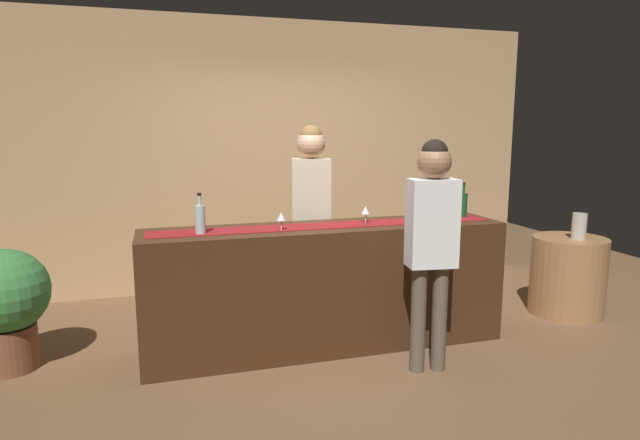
{
  "coord_description": "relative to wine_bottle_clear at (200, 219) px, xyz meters",
  "views": [
    {
      "loc": [
        -1.25,
        -4.01,
        1.76
      ],
      "look_at": [
        -0.05,
        0.0,
        1.05
      ],
      "focal_mm": 30.4,
      "sensor_mm": 36.0,
      "label": 1
    }
  ],
  "objects": [
    {
      "name": "wine_glass_near_customer",
      "position": [
        1.82,
        -0.03,
        -0.01
      ],
      "size": [
        0.07,
        0.07,
        0.14
      ],
      "color": "silver",
      "rests_on": "bar_counter"
    },
    {
      "name": "back_wall",
      "position": [
        0.98,
        1.96,
        0.34
      ],
      "size": [
        6.0,
        0.12,
        2.9
      ],
      "primitive_type": "cube",
      "color": "tan",
      "rests_on": "ground"
    },
    {
      "name": "wine_glass_mid_counter",
      "position": [
        1.31,
        0.07,
        -0.01
      ],
      "size": [
        0.07,
        0.07,
        0.14
      ],
      "color": "silver",
      "rests_on": "bar_counter"
    },
    {
      "name": "vase_on_side_table",
      "position": [
        3.44,
        0.08,
        -0.25
      ],
      "size": [
        0.13,
        0.13,
        0.24
      ],
      "primitive_type": "cylinder",
      "color": "#B7B2A8",
      "rests_on": "round_side_table"
    },
    {
      "name": "counter_runner_cloth",
      "position": [
        0.98,
        0.06,
        -0.11
      ],
      "size": [
        2.74,
        0.28,
        0.01
      ],
      "primitive_type": "cube",
      "color": "maroon",
      "rests_on": "bar_counter"
    },
    {
      "name": "round_side_table",
      "position": [
        3.41,
        0.15,
        -0.74
      ],
      "size": [
        0.68,
        0.68,
        0.74
      ],
      "primitive_type": "cylinder",
      "color": "#996B42",
      "rests_on": "ground"
    },
    {
      "name": "bartender",
      "position": [
        1.02,
        0.64,
        0.01
      ],
      "size": [
        0.38,
        0.27,
        1.78
      ],
      "rotation": [
        0.0,
        0.0,
        2.92
      ],
      "color": "#26262B",
      "rests_on": "ground"
    },
    {
      "name": "bar_counter",
      "position": [
        0.98,
        0.06,
        -0.61
      ],
      "size": [
        2.89,
        0.6,
        1.0
      ],
      "primitive_type": "cube",
      "color": "#3D2314",
      "rests_on": "ground"
    },
    {
      "name": "wine_bottle_green",
      "position": [
        2.23,
        0.12,
        0.0
      ],
      "size": [
        0.07,
        0.07,
        0.3
      ],
      "color": "#194723",
      "rests_on": "bar_counter"
    },
    {
      "name": "wine_bottle_clear",
      "position": [
        0.0,
        0.0,
        0.0
      ],
      "size": [
        0.07,
        0.07,
        0.3
      ],
      "color": "#B2C6C1",
      "rests_on": "bar_counter"
    },
    {
      "name": "potted_plant_tall",
      "position": [
        -1.38,
        0.31,
        -0.59
      ],
      "size": [
        0.62,
        0.62,
        0.9
      ],
      "color": "brown",
      "rests_on": "ground"
    },
    {
      "name": "customer_sipping",
      "position": [
        1.56,
        -0.59,
        -0.07
      ],
      "size": [
        0.36,
        0.24,
        1.68
      ],
      "rotation": [
        0.0,
        0.0,
        -0.14
      ],
      "color": "brown",
      "rests_on": "ground"
    },
    {
      "name": "ground_plane",
      "position": [
        0.98,
        0.06,
        -1.11
      ],
      "size": [
        10.0,
        10.0,
        0.0
      ],
      "primitive_type": "plane",
      "color": "brown"
    },
    {
      "name": "wine_glass_far_end",
      "position": [
        0.59,
        -0.04,
        -0.01
      ],
      "size": [
        0.07,
        0.07,
        0.14
      ],
      "color": "silver",
      "rests_on": "bar_counter"
    }
  ]
}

